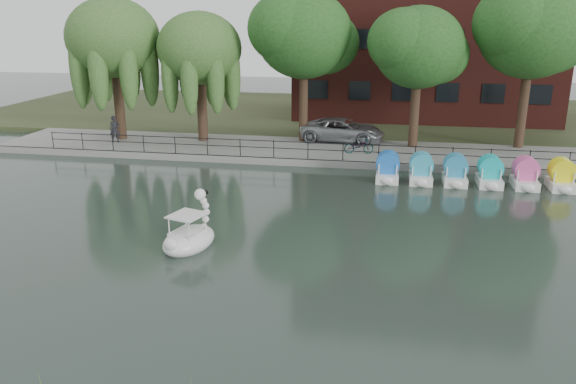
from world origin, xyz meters
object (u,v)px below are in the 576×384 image
(pedestrian, at_px, (115,127))
(swan_boat, at_px, (190,236))
(minivan, at_px, (342,128))
(bicycle, at_px, (359,145))

(pedestrian, distance_m, swan_boat, 17.84)
(minivan, bearing_deg, swan_boat, 171.79)
(bicycle, distance_m, pedestrian, 15.65)
(minivan, xyz_separation_m, pedestrian, (-14.38, -2.94, 0.13))
(bicycle, distance_m, swan_boat, 15.38)
(swan_boat, bearing_deg, pedestrian, 142.49)
(minivan, distance_m, pedestrian, 14.68)
(bicycle, height_order, swan_boat, swan_boat)
(bicycle, height_order, pedestrian, pedestrian)
(minivan, height_order, swan_boat, minivan)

